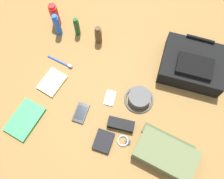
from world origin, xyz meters
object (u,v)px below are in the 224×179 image
backpack (193,65)px  cell_phone (81,113)px  toothbrush (61,62)px  media_player (109,98)px  sunglasses_case (121,124)px  wristwatch (124,141)px  wallet (103,141)px  paperback_novel (25,119)px  cologne_bottle (98,35)px  notepad (52,82)px  bucket_hat (139,98)px  shampoo_bottle (77,27)px  sunscreen_spray (55,15)px  deodorant_spray (57,25)px  toiletry_pouch (166,154)px

backpack → cell_phone: backpack is taller
cell_phone → toothbrush: bearing=129.9°
media_player → sunglasses_case: sunglasses_case is taller
cell_phone → wristwatch: size_ratio=1.58×
wallet → paperback_novel: bearing=-176.9°
cologne_bottle → notepad: cologne_bottle is taller
wristwatch → media_player: bearing=125.1°
bucket_hat → cell_phone: 0.33m
backpack → cologne_bottle: size_ratio=2.66×
sunglasses_case → cell_phone: bearing=176.2°
shampoo_bottle → cologne_bottle: shampoo_bottle is taller
backpack → toothbrush: (-0.73, -0.18, -0.05)m
sunscreen_spray → notepad: 0.41m
backpack → wristwatch: size_ratio=4.96×
cell_phone → notepad: size_ratio=0.75×
wallet → deodorant_spray: bearing=131.2°
shampoo_bottle → paperback_novel: 0.61m
paperback_novel → backpack: bearing=35.5°
wallet → sunglasses_case: (0.06, 0.11, 0.01)m
backpack → shampoo_bottle: size_ratio=2.52×
sunscreen_spray → shampoo_bottle: bearing=-10.9°
shampoo_bottle → notepad: shampoo_bottle is taller
shampoo_bottle → notepad: size_ratio=0.93×
bucket_hat → cologne_bottle: 0.45m
cell_phone → toothbrush: size_ratio=0.67×
shampoo_bottle → sunglasses_case: shampoo_bottle is taller
toiletry_pouch → cell_phone: bearing=170.1°
backpack → deodorant_spray: bearing=179.4°
toiletry_pouch → wallet: bearing=-175.4°
sunscreen_spray → cologne_bottle: bearing=-8.4°
sunscreen_spray → cell_phone: size_ratio=1.53×
shampoo_bottle → wristwatch: size_ratio=1.97×
backpack → paperback_novel: backpack is taller
deodorant_spray → shampoo_bottle: bearing=15.5°
cologne_bottle → media_player: 0.38m
sunscreen_spray → sunglasses_case: size_ratio=1.22×
toothbrush → wristwatch: bearing=-34.8°
backpack → cologne_bottle: (-0.57, 0.02, 0.00)m
wallet → sunglasses_case: bearing=62.0°
sunscreen_spray → media_player: (0.46, -0.38, -0.08)m
cologne_bottle → notepad: (-0.16, -0.34, -0.06)m
shampoo_bottle → cell_phone: bearing=-68.2°
bucket_hat → media_player: (-0.16, -0.04, -0.02)m
sunscreen_spray → cell_phone: (0.34, -0.51, -0.08)m
shampoo_bottle → cologne_bottle: bearing=-5.6°
toiletry_pouch → wristwatch: size_ratio=4.55×
backpack → bucket_hat: size_ratio=2.18×
wristwatch → wallet: wallet is taller
toiletry_pouch → deodorant_spray: 0.95m
bucket_hat → wallet: bearing=-112.6°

